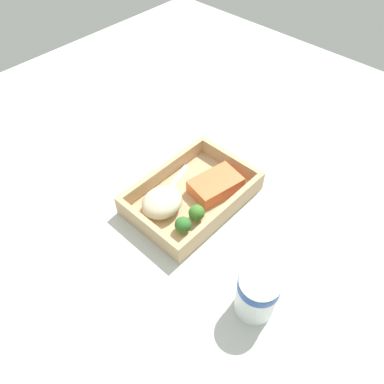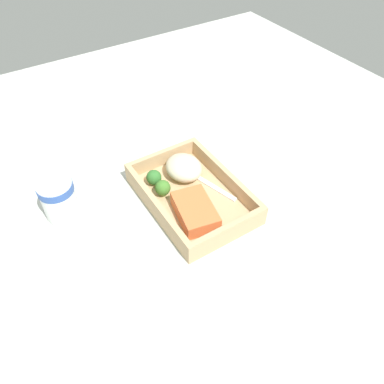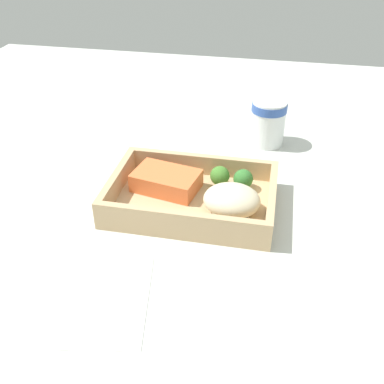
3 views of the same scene
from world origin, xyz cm
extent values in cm
cube|color=beige|center=(0.00, 0.00, -1.00)|extent=(160.00, 160.00, 2.00)
cube|color=tan|center=(0.00, 0.00, 0.60)|extent=(27.09, 18.50, 1.20)
cube|color=tan|center=(0.00, -8.65, 3.01)|extent=(27.09, 1.20, 3.62)
cube|color=tan|center=(0.00, 8.65, 3.01)|extent=(27.09, 1.20, 3.62)
cube|color=tan|center=(-12.94, 0.00, 3.01)|extent=(1.20, 16.10, 3.62)
cube|color=tan|center=(12.94, 0.00, 3.01)|extent=(1.20, 16.10, 3.62)
cube|color=orange|center=(-4.96, 2.40, 2.78)|extent=(12.04, 8.97, 3.17)
ellipsoid|color=beige|center=(6.81, -2.13, 3.48)|extent=(9.04, 7.82, 4.57)
cylinder|color=#7EA360|center=(7.89, 4.91, 1.73)|extent=(1.28, 1.28, 1.05)
sphere|color=#33712E|center=(7.89, 4.91, 3.18)|extent=(3.36, 3.36, 3.36)
cylinder|color=#87AD5A|center=(3.88, 4.91, 1.81)|extent=(1.28, 1.28, 1.21)
sphere|color=#427B2C|center=(3.88, 4.91, 3.33)|extent=(3.36, 3.36, 3.36)
cube|color=white|center=(0.35, -5.48, 1.42)|extent=(12.22, 4.51, 0.44)
cube|color=white|center=(7.93, -3.28, 1.42)|extent=(3.88, 3.06, 0.44)
cylinder|color=white|center=(10.75, 24.81, 4.66)|extent=(6.87, 6.87, 9.31)
cylinder|color=#3356A8|center=(10.75, 24.81, 8.07)|extent=(7.08, 7.08, 1.68)
cube|color=white|center=(-6.22, -22.45, 0.12)|extent=(12.25, 17.26, 0.24)
camera|label=1|loc=(39.05, 36.40, 62.88)|focal=35.00mm
camera|label=2|loc=(-47.11, 29.75, 59.36)|focal=35.00mm
camera|label=3|loc=(12.04, -59.86, 44.15)|focal=42.00mm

